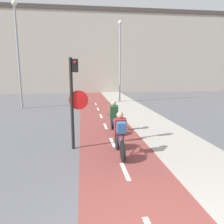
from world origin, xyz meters
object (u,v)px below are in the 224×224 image
object	(u,v)px
traffic_light_pole	(74,94)
cyclist_near	(120,135)
street_lamp_sidewalk	(120,53)
cyclist_far	(114,118)
street_lamp_far	(17,45)

from	to	relation	value
traffic_light_pole	cyclist_near	size ratio (longest dim) A/B	1.84
street_lamp_sidewalk	cyclist_near	bearing A→B (deg)	-99.84
cyclist_near	cyclist_far	distance (m)	2.80
street_lamp_far	cyclist_near	size ratio (longest dim) A/B	4.30
traffic_light_pole	cyclist_near	world-z (taller)	traffic_light_pole
traffic_light_pole	street_lamp_far	size ratio (longest dim) A/B	0.43
traffic_light_pole	street_lamp_far	bearing A→B (deg)	114.34
traffic_light_pole	street_lamp_sidewalk	xyz separation A→B (m)	(3.61, 11.49, 2.23)
cyclist_near	street_lamp_sidewalk	bearing A→B (deg)	80.16
traffic_light_pole	street_lamp_sidewalk	distance (m)	12.25
traffic_light_pole	cyclist_far	distance (m)	2.86
street_lamp_far	street_lamp_sidewalk	bearing A→B (deg)	16.51
street_lamp_far	cyclist_near	world-z (taller)	street_lamp_far
street_lamp_far	street_lamp_sidewalk	size ratio (longest dim) A/B	1.08
cyclist_near	cyclist_far	size ratio (longest dim) A/B	1.02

